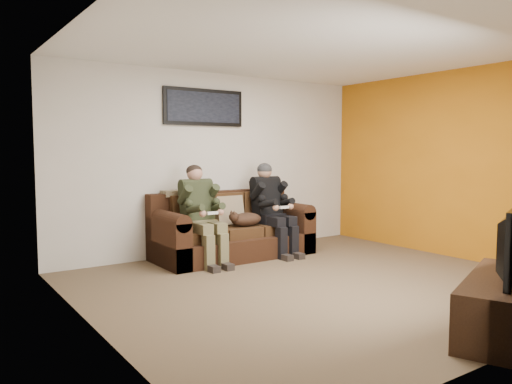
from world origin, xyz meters
TOP-DOWN VIEW (x-y plane):
  - floor at (0.00, 0.00)m, footprint 5.00×5.00m
  - ceiling at (0.00, 0.00)m, footprint 5.00×5.00m
  - wall_back at (0.00, 2.25)m, footprint 5.00×0.00m
  - wall_left at (-2.50, 0.00)m, footprint 0.00×4.50m
  - wall_right at (2.50, 0.00)m, footprint 0.00×4.50m
  - accent_wall_right at (2.49, 0.00)m, footprint 0.00×4.50m
  - sofa at (-0.04, 1.83)m, footprint 2.21×0.95m
  - throw_pillow at (-0.04, 1.87)m, footprint 0.42×0.20m
  - throw_blanket at (-0.71, 2.11)m, footprint 0.45×0.22m
  - person_left at (-0.61, 1.64)m, footprint 0.51×0.87m
  - person_right at (0.53, 1.64)m, footprint 0.51×0.86m
  - cat at (0.06, 1.60)m, footprint 0.66×0.26m
  - framed_poster at (-0.24, 2.22)m, footprint 1.25×0.05m
  - tv_stand at (0.21, -1.95)m, footprint 1.52×0.98m
  - television at (0.21, -1.95)m, footprint 0.99×0.51m

SIDE VIEW (x-z plane):
  - floor at x=0.00m, z-range 0.00..0.00m
  - tv_stand at x=0.21m, z-range 0.00..0.46m
  - sofa at x=-0.04m, z-range -0.11..0.79m
  - cat at x=0.06m, z-range 0.42..0.66m
  - throw_pillow at x=-0.04m, z-range 0.43..0.85m
  - person_left at x=-0.61m, z-range 0.08..1.38m
  - person_right at x=0.53m, z-range 0.08..1.39m
  - television at x=0.21m, z-range 0.46..1.04m
  - throw_blanket at x=-0.71m, z-range 0.86..0.94m
  - wall_back at x=0.00m, z-range -1.20..3.80m
  - wall_left at x=-2.50m, z-range -0.95..3.55m
  - wall_right at x=2.50m, z-range -0.95..3.55m
  - accent_wall_right at x=2.49m, z-range -0.95..3.55m
  - framed_poster at x=-0.24m, z-range 1.84..2.36m
  - ceiling at x=0.00m, z-range 2.60..2.60m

